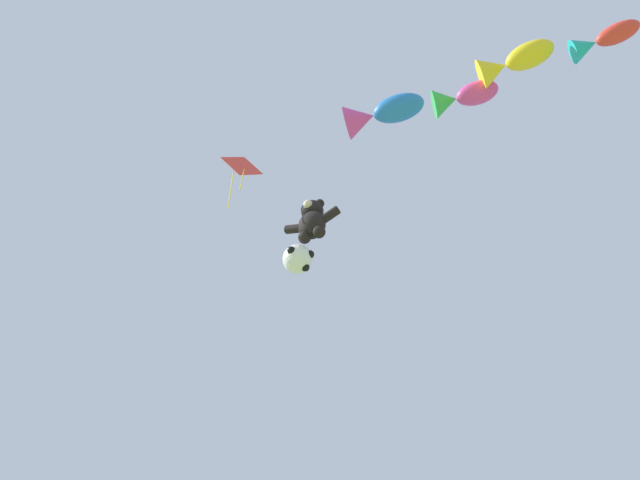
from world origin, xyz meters
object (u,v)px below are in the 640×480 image
Objects in this scene: fish_kite_goldfin at (511,63)px; fish_kite_crimson at (601,40)px; fish_kite_cobalt at (379,114)px; diamond_kite at (241,168)px; soccer_ball_kite at (298,259)px; fish_kite_magenta at (461,97)px; teddy_bear_kite at (312,221)px.

fish_kite_crimson is (2.31, 0.28, -0.40)m from fish_kite_goldfin.
fish_kite_crimson is at bearing 5.34° from fish_kite_cobalt.
diamond_kite is at bearing -174.32° from fish_kite_cobalt.
fish_kite_cobalt reaches higher than soccer_ball_kite.
fish_kite_goldfin is 0.74× the size of diamond_kite.
diamond_kite is at bearing -132.56° from soccer_ball_kite.
fish_kite_goldfin is at bearing -12.82° from fish_kite_magenta.
soccer_ball_kite is at bearing 47.44° from diamond_kite.
soccer_ball_kite is at bearing 158.04° from teddy_bear_kite.
fish_kite_goldfin is at bearing 4.46° from fish_kite_cobalt.
teddy_bear_kite is at bearing 162.11° from fish_kite_cobalt.
fish_kite_goldfin is at bearing -4.59° from teddy_bear_kite.
fish_kite_magenta is 1.66m from fish_kite_goldfin.
soccer_ball_kite is at bearing 174.17° from fish_kite_goldfin.
fish_kite_magenta is at bearing 178.69° from fish_kite_crimson.
fish_kite_cobalt is 4.06m from fish_kite_goldfin.
diamond_kite is (-8.53, -0.76, -0.96)m from fish_kite_goldfin.
teddy_bear_kite is 0.84× the size of fish_kite_magenta.
diamond_kite is at bearing -174.90° from fish_kite_goldfin.
fish_kite_cobalt reaches higher than teddy_bear_kite.
fish_kite_magenta reaches higher than fish_kite_cobalt.
soccer_ball_kite is at bearing 177.25° from fish_kite_crimson.
teddy_bear_kite is 1.98× the size of soccer_ball_kite.
fish_kite_goldfin reaches higher than soccer_ball_kite.
diamond_kite is (-1.86, -1.30, 2.38)m from teddy_bear_kite.
fish_kite_cobalt is at bearing -18.54° from soccer_ball_kite.
fish_kite_magenta is (5.55, -0.36, 4.52)m from soccer_ball_kite.
teddy_bear_kite is 6.03m from fish_kite_magenta.
fish_kite_cobalt is at bearing -175.54° from fish_kite_goldfin.
soccer_ball_kite is 7.16m from fish_kite_magenta.
teddy_bear_kite is 0.80× the size of fish_kite_goldfin.
fish_kite_cobalt is 0.87× the size of diamond_kite.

